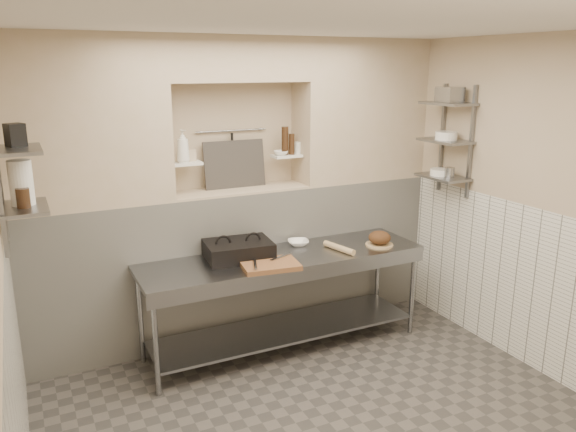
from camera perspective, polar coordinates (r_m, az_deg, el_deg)
floor at (r=4.44m, az=4.20°, el=-20.76°), size 4.00×3.90×0.10m
ceiling at (r=3.62m, az=5.13°, el=19.84°), size 4.00×3.90×0.10m
wall_right at (r=5.10m, az=24.88°, el=0.67°), size 0.10×3.90×2.80m
wall_back at (r=5.54m, az=-5.94°, el=3.04°), size 4.00×0.10×2.80m
backwall_lower at (r=5.50m, az=-4.84°, el=-4.60°), size 4.00×0.40×1.40m
alcove_sill at (r=5.31m, az=-5.00°, el=2.64°), size 1.30×0.40×0.02m
backwall_pillar_left at (r=4.89m, az=-20.01°, el=8.95°), size 1.35×0.40×1.40m
backwall_pillar_right at (r=5.81m, az=7.33°, el=10.54°), size 1.35×0.40×1.40m
backwall_header at (r=5.18m, az=-5.31°, el=15.60°), size 1.30×0.40×0.40m
wainscot_left at (r=3.60m, az=-25.57°, el=-17.36°), size 0.02×3.90×1.40m
wainscot_right at (r=5.26m, az=23.62°, el=-6.80°), size 0.02×3.90×1.40m
alcove_shelf_left at (r=5.10m, az=-10.35°, el=5.27°), size 0.28×0.16×0.02m
alcove_shelf_right at (r=5.45m, az=-0.14°, el=6.13°), size 0.28×0.16×0.02m
utensil_rail at (r=5.38m, az=-5.80°, el=8.62°), size 0.70×0.02×0.02m
hanging_steel at (r=5.38m, az=-5.67°, el=6.80°), size 0.02×0.02×0.30m
splash_panel at (r=5.35m, az=-5.45°, el=5.25°), size 0.60×0.08×0.45m
wall_shelf_left_lower at (r=4.25m, az=-25.21°, el=0.75°), size 0.30×0.50×0.02m
wall_shelf_left_upper at (r=4.18m, az=-25.82°, el=6.07°), size 0.30×0.50×0.03m
shelf_rail_right_a at (r=5.83m, az=15.39°, el=7.67°), size 0.03×0.03×1.05m
shelf_rail_right_b at (r=5.53m, az=18.11°, el=7.10°), size 0.03×0.03×1.05m
wall_shelf_right_lower at (r=5.64m, az=15.43°, el=3.84°), size 0.30×0.50×0.02m
wall_shelf_right_mid at (r=5.59m, az=15.68°, el=7.36°), size 0.30×0.50×0.02m
wall_shelf_right_upper at (r=5.56m, az=15.94°, el=10.93°), size 0.30×0.50×0.03m
prep_table at (r=5.11m, az=-0.38°, el=-6.81°), size 2.60×0.70×0.90m
panini_press at (r=4.95m, az=-5.06°, el=-3.48°), size 0.61×0.47×0.16m
cutting_board at (r=4.74m, az=-1.84°, el=-5.00°), size 0.51×0.39×0.04m
knife_blade at (r=4.86m, az=-0.70°, el=-4.14°), size 0.25×0.13×0.01m
tongs at (r=4.67m, az=-3.36°, el=-4.84°), size 0.11×0.24×0.02m
mixing_bowl at (r=5.31m, az=1.05°, el=-2.73°), size 0.25×0.25×0.05m
rolling_pin at (r=5.17m, az=5.21°, el=-3.24°), size 0.14×0.37×0.06m
bread_board at (r=5.37m, az=9.26°, el=-2.90°), size 0.26×0.26×0.02m
bread_loaf at (r=5.35m, az=9.29°, el=-2.18°), size 0.21×0.21×0.13m
bottle_soap at (r=5.05m, az=-10.64°, el=6.97°), size 0.14×0.14×0.29m
jar_alcove at (r=5.15m, az=-9.80°, el=6.13°), size 0.07×0.07×0.11m
bowl_alcove at (r=5.40m, az=-0.73°, el=6.42°), size 0.16×0.16×0.04m
condiment_a at (r=5.44m, az=0.37°, el=7.31°), size 0.05×0.05×0.20m
condiment_b at (r=5.43m, az=-0.31°, el=7.66°), size 0.07×0.07×0.27m
condiment_c at (r=5.52m, az=0.99°, el=6.97°), size 0.07×0.07×0.11m
jug_left at (r=4.26m, az=-25.47°, el=3.08°), size 0.16×0.16×0.31m
jar_left at (r=4.19m, az=-25.31°, el=1.66°), size 0.09×0.09×0.13m
box_left_upper at (r=4.25m, az=-25.97°, el=7.41°), size 0.15×0.15×0.16m
bowl_right at (r=5.66m, az=15.25°, el=4.32°), size 0.20×0.20×0.06m
canister_right at (r=5.57m, az=16.08°, el=4.27°), size 0.10×0.10×0.10m
bowl_right_mid at (r=5.58m, az=15.77°, el=7.86°), size 0.21×0.21×0.08m
basket_right at (r=5.54m, az=16.10°, el=11.76°), size 0.18×0.22×0.14m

